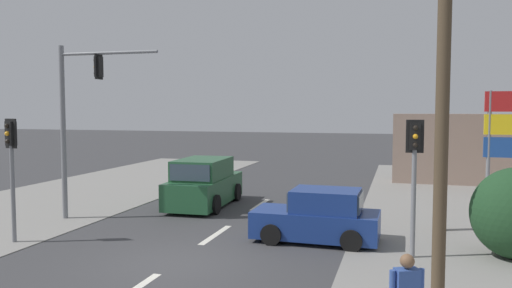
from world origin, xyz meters
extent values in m
plane|color=#3A3A3D|center=(0.00, 0.00, 0.00)|extent=(140.00, 140.00, 0.00)
cube|color=silver|center=(0.00, 3.00, 0.00)|extent=(0.20, 2.40, 0.01)
cube|color=silver|center=(0.00, 8.00, 0.00)|extent=(0.20, 2.40, 0.01)
cube|color=gray|center=(-8.50, 4.00, 0.01)|extent=(8.00, 40.00, 0.02)
cylinder|color=#4C3D2B|center=(6.12, -0.84, 4.71)|extent=(0.26, 0.26, 9.41)
cylinder|color=#4C3D2B|center=(6.67, 5.43, 5.38)|extent=(0.26, 0.26, 10.77)
cylinder|color=slate|center=(-5.86, 3.65, 3.00)|extent=(0.18, 0.18, 6.00)
cylinder|color=slate|center=(-4.06, 3.69, 5.70)|extent=(3.60, 0.19, 0.11)
cube|color=black|center=(-4.42, 3.68, 5.25)|extent=(0.21, 0.26, 0.68)
cube|color=black|center=(-4.42, 3.68, 5.25)|extent=(0.05, 0.44, 0.84)
sphere|color=black|center=(-4.54, 3.68, 5.47)|extent=(0.13, 0.13, 0.13)
sphere|color=orange|center=(-4.54, 3.68, 5.25)|extent=(0.13, 0.13, 0.13)
sphere|color=black|center=(-4.54, 3.68, 5.03)|extent=(0.13, 0.13, 0.13)
cylinder|color=slate|center=(5.71, 2.16, 1.40)|extent=(0.12, 0.12, 2.80)
cube|color=black|center=(5.71, 2.16, 3.14)|extent=(0.28, 0.22, 0.68)
cube|color=black|center=(5.71, 2.16, 3.14)|extent=(0.44, 0.08, 0.84)
sphere|color=black|center=(5.72, 2.04, 3.36)|extent=(0.13, 0.13, 0.13)
sphere|color=orange|center=(5.72, 2.04, 3.14)|extent=(0.13, 0.13, 0.13)
sphere|color=black|center=(5.72, 2.04, 2.92)|extent=(0.13, 0.13, 0.13)
cylinder|color=slate|center=(-5.24, 0.55, 1.40)|extent=(0.12, 0.12, 2.80)
cube|color=black|center=(-5.24, 0.55, 3.14)|extent=(0.29, 0.25, 0.68)
cube|color=black|center=(-5.24, 0.55, 3.14)|extent=(0.44, 0.13, 0.84)
sphere|color=black|center=(-5.26, 0.43, 3.36)|extent=(0.13, 0.13, 0.13)
sphere|color=orange|center=(-5.26, 0.43, 3.14)|extent=(0.13, 0.13, 0.13)
sphere|color=black|center=(-5.26, 0.43, 2.92)|extent=(0.13, 0.13, 0.13)
cylinder|color=slate|center=(8.91, 11.57, 2.30)|extent=(0.16, 0.16, 4.60)
cube|color=yellow|center=(9.76, 11.57, 3.20)|extent=(2.10, 0.14, 0.84)
cube|color=#1E4793|center=(9.76, 11.57, 2.25)|extent=(2.10, 0.14, 0.84)
cube|color=navy|center=(3.04, 3.12, 0.51)|extent=(3.63, 1.66, 0.76)
cube|color=navy|center=(3.34, 3.11, 1.21)|extent=(1.92, 1.51, 0.64)
cube|color=#384756|center=(2.37, 3.13, 1.21)|extent=(0.08, 1.36, 0.54)
cube|color=#384756|center=(4.31, 3.10, 1.21)|extent=(0.08, 1.33, 0.51)
cube|color=white|center=(1.22, 3.15, 0.68)|extent=(0.06, 1.36, 0.14)
cylinder|color=black|center=(1.91, 2.34, 0.30)|extent=(0.60, 0.19, 0.60)
cylinder|color=black|center=(1.94, 3.94, 0.30)|extent=(0.60, 0.19, 0.60)
cylinder|color=black|center=(4.15, 2.30, 0.30)|extent=(0.60, 0.19, 0.60)
cylinder|color=black|center=(4.17, 3.90, 0.30)|extent=(0.60, 0.19, 0.60)
cube|color=#235633|center=(-2.05, 7.17, 0.64)|extent=(2.01, 4.57, 1.00)
cube|color=#235633|center=(-2.04, 6.97, 1.52)|extent=(1.82, 2.76, 0.76)
cube|color=#384756|center=(-2.09, 8.34, 1.52)|extent=(1.58, 0.12, 0.65)
cube|color=#384756|center=(-1.99, 5.60, 1.52)|extent=(1.55, 0.12, 0.61)
cube|color=white|center=(-2.13, 9.44, 0.86)|extent=(1.56, 0.10, 0.14)
cylinder|color=black|center=(-3.02, 8.53, 0.36)|extent=(0.25, 0.73, 0.72)
cylinder|color=black|center=(-1.18, 8.60, 0.36)|extent=(0.25, 0.73, 0.72)
cylinder|color=black|center=(-2.91, 5.74, 0.36)|extent=(0.25, 0.73, 0.72)
cylinder|color=black|center=(-1.08, 5.81, 0.36)|extent=(0.25, 0.73, 0.72)
cube|color=#33519E|center=(5.49, -3.29, 1.12)|extent=(0.42, 0.35, 0.56)
sphere|color=brown|center=(5.49, -3.29, 1.52)|extent=(0.22, 0.22, 0.22)
cylinder|color=#33519E|center=(5.28, -3.39, 1.12)|extent=(0.09, 0.09, 0.54)
cylinder|color=#33519E|center=(5.70, -3.19, 1.12)|extent=(0.09, 0.09, 0.54)
camera|label=1|loc=(5.34, -11.05, 3.81)|focal=35.00mm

